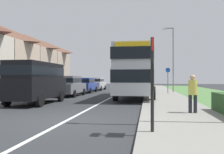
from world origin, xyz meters
TOP-DOWN VIEW (x-y plane):
  - ground_plane at (0.00, 0.00)m, footprint 120.00×120.00m
  - lane_marking_centre at (0.00, 8.00)m, footprint 0.14×60.00m
  - pavement_near_side at (4.20, 6.00)m, footprint 3.20×68.00m
  - double_decker_bus at (1.99, 10.59)m, footprint 2.80×10.06m
  - parked_van_black at (-3.71, 5.33)m, footprint 2.11×4.97m
  - parked_car_grey at (-3.73, 11.41)m, footprint 1.92×4.57m
  - parked_car_blue at (-3.70, 16.64)m, footprint 1.88×4.46m
  - parked_car_silver at (-3.73, 22.16)m, footprint 1.98×4.60m
  - pedestrian_at_stop at (4.69, 1.94)m, footprint 0.34×0.34m
  - bus_stop_sign at (3.00, -1.77)m, footprint 0.09×0.52m
  - cycle_route_sign at (4.77, 14.78)m, footprint 0.44×0.08m
  - street_lamp_mid at (5.40, 17.25)m, footprint 1.14×0.20m
  - house_terrace_far_side at (-14.42, 20.45)m, footprint 7.60×23.43m

SIDE VIEW (x-z plane):
  - ground_plane at x=0.00m, z-range 0.00..0.00m
  - lane_marking_centre at x=0.00m, z-range 0.00..0.01m
  - pavement_near_side at x=4.20m, z-range 0.00..0.12m
  - parked_car_blue at x=-3.70m, z-range 0.09..1.67m
  - parked_car_silver at x=-3.73m, z-range 0.09..1.69m
  - parked_car_grey at x=-3.73m, z-range 0.08..1.79m
  - pedestrian_at_stop at x=4.69m, z-range 0.14..1.81m
  - cycle_route_sign at x=4.77m, z-range 0.17..2.69m
  - parked_van_black at x=-3.71m, z-range 0.22..2.67m
  - bus_stop_sign at x=3.00m, z-range 0.24..2.84m
  - double_decker_bus at x=1.99m, z-range 0.29..3.99m
  - house_terrace_far_side at x=-14.42m, z-range 0.00..7.81m
  - street_lamp_mid at x=5.40m, z-range 0.54..7.32m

